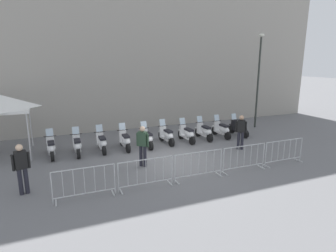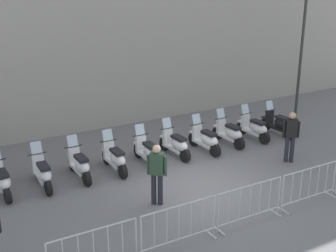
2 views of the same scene
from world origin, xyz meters
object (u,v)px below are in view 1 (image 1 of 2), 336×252
object	(u,v)px
barrier_segment_0	(85,184)
barrier_segment_4	(284,152)
officer_mid_plaza	(241,130)
motorcycle_2	(102,143)
barrier_segment_1	(146,174)
motorcycle_3	(125,141)
street_lamp	(259,73)
barrier_segment_2	(199,166)
motorcycle_7	(205,132)
barrier_segment_3	(244,158)
officer_by_barriers	(143,144)
motorcycle_8	(222,130)
motorcycle_1	(77,146)
motorcycle_9	(239,128)
motorcycle_6	(187,134)
motorcycle_0	(51,148)
motorcycle_4	(147,138)
motorcycle_5	(167,136)

from	to	relation	value
barrier_segment_0	barrier_segment_4	xyz separation A→B (m)	(8.22, -0.25, 0.00)
barrier_segment_4	officer_mid_plaza	distance (m)	2.46
motorcycle_2	barrier_segment_1	size ratio (longest dim) A/B	0.87
motorcycle_3	street_lamp	xyz separation A→B (m)	(9.14, 1.13, 3.12)
motorcycle_3	barrier_segment_2	size ratio (longest dim) A/B	0.87
motorcycle_3	motorcycle_2	bearing A→B (deg)	175.02
street_lamp	motorcycle_7	bearing A→B (deg)	-165.73
barrier_segment_1	barrier_segment_3	xyz separation A→B (m)	(4.11, -0.12, 0.00)
barrier_segment_3	officer_mid_plaza	bearing A→B (deg)	54.91
officer_by_barriers	motorcycle_7	bearing A→B (deg)	28.77
motorcycle_8	street_lamp	bearing A→B (deg)	19.39
motorcycle_1	motorcycle_9	world-z (taller)	same
motorcycle_6	motorcycle_9	world-z (taller)	same
motorcycle_9	officer_mid_plaza	distance (m)	2.65
motorcycle_8	officer_mid_plaza	bearing A→B (deg)	-101.11
motorcycle_9	barrier_segment_1	world-z (taller)	motorcycle_9
motorcycle_6	barrier_segment_4	bearing A→B (deg)	-63.48
motorcycle_1	officer_by_barriers	world-z (taller)	officer_by_barriers
motorcycle_1	officer_mid_plaza	distance (m)	7.91
motorcycle_8	barrier_segment_4	bearing A→B (deg)	-90.07
barrier_segment_1	officer_by_barriers	world-z (taller)	officer_by_barriers
motorcycle_3	motorcycle_0	bearing A→B (deg)	176.26
officer_mid_plaza	officer_by_barriers	distance (m)	5.18
motorcycle_9	barrier_segment_4	size ratio (longest dim) A/B	0.87
motorcycle_6	barrier_segment_1	size ratio (longest dim) A/B	0.87
barrier_segment_2	barrier_segment_4	size ratio (longest dim) A/B	1.00
motorcycle_2	motorcycle_9	xyz separation A→B (m)	(7.94, -0.31, 0.00)
motorcycle_9	street_lamp	size ratio (longest dim) A/B	0.29
motorcycle_4	officer_mid_plaza	world-z (taller)	officer_mid_plaza
motorcycle_6	motorcycle_9	xyz separation A→B (m)	(3.40, -0.09, 0.00)
motorcycle_5	motorcycle_7	world-z (taller)	same
motorcycle_0	motorcycle_8	world-z (taller)	same
motorcycle_5	motorcycle_9	xyz separation A→B (m)	(4.53, -0.25, 0.00)
officer_mid_plaza	street_lamp	bearing A→B (deg)	41.30
motorcycle_2	motorcycle_3	world-z (taller)	same
motorcycle_9	motorcycle_5	bearing A→B (deg)	176.88
motorcycle_5	officer_mid_plaza	world-z (taller)	officer_mid_plaza
street_lamp	officer_by_barriers	bearing A→B (deg)	-158.21
motorcycle_9	barrier_segment_0	bearing A→B (deg)	-155.77
barrier_segment_3	barrier_segment_4	world-z (taller)	same
motorcycle_6	officer_by_barriers	bearing A→B (deg)	-144.60
motorcycle_5	motorcycle_8	size ratio (longest dim) A/B	1.00
motorcycle_2	motorcycle_7	bearing A→B (deg)	-1.37
motorcycle_1	motorcycle_5	size ratio (longest dim) A/B	1.00
motorcycle_7	motorcycle_3	bearing A→B (deg)	179.53
motorcycle_2	barrier_segment_2	bearing A→B (deg)	-59.83
motorcycle_7	motorcycle_6	bearing A→B (deg)	-175.70
motorcycle_3	motorcycle_4	xyz separation A→B (m)	(1.13, -0.07, 0.00)
motorcycle_2	officer_by_barriers	bearing A→B (deg)	-65.02
motorcycle_0	officer_by_barriers	size ratio (longest dim) A/B	1.00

